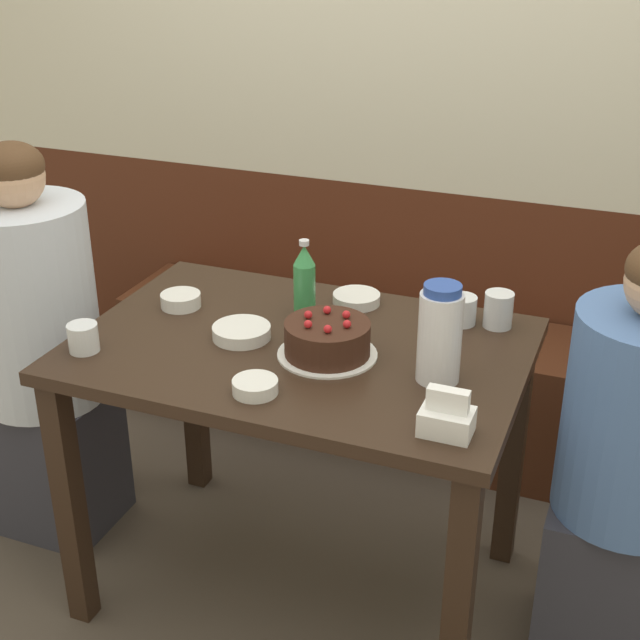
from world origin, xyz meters
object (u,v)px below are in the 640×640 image
(soju_bottle, at_px, (304,280))
(bowl_rice_small, at_px, (256,387))
(bench_seat, at_px, (391,381))
(person_teal_shirt, at_px, (40,353))
(birthday_cake, at_px, (327,339))
(glass_water_tall, at_px, (83,338))
(napkin_holder, at_px, (447,417))
(glass_tumbler_short, at_px, (461,310))
(bowl_sauce_shallow, at_px, (242,332))
(glass_shot_small, at_px, (498,310))
(water_pitcher, at_px, (440,334))
(bowl_soup_white, at_px, (356,299))
(bowl_side_dish, at_px, (181,300))
(person_pale_blue_shirt, at_px, (630,475))

(soju_bottle, distance_m, bowl_rice_small, 0.44)
(bench_seat, bearing_deg, person_teal_shirt, -134.77)
(birthday_cake, relative_size, glass_water_tall, 3.27)
(bench_seat, distance_m, person_teal_shirt, 1.22)
(napkin_holder, relative_size, glass_tumbler_short, 1.39)
(bowl_sauce_shallow, bearing_deg, glass_shot_small, 27.39)
(birthday_cake, height_order, napkin_holder, birthday_cake)
(birthday_cake, relative_size, bowl_sauce_shallow, 1.65)
(glass_water_tall, relative_size, person_teal_shirt, 0.06)
(water_pitcher, xyz_separation_m, person_teal_shirt, (-1.19, 0.05, -0.30))
(bench_seat, bearing_deg, birthday_cake, -84.29)
(bench_seat, height_order, glass_water_tall, glass_water_tall)
(bowl_rice_small, height_order, glass_water_tall, glass_water_tall)
(soju_bottle, height_order, bowl_sauce_shallow, soju_bottle)
(soju_bottle, distance_m, glass_water_tall, 0.58)
(bench_seat, xyz_separation_m, soju_bottle, (-0.06, -0.66, 0.64))
(bowl_soup_white, height_order, bowl_rice_small, bowl_rice_small)
(birthday_cake, height_order, water_pitcher, water_pitcher)
(bowl_rice_small, bearing_deg, bowl_side_dish, 138.24)
(birthday_cake, height_order, bowl_rice_small, birthday_cake)
(napkin_holder, height_order, bowl_side_dish, napkin_holder)
(bench_seat, distance_m, soju_bottle, 0.92)
(glass_water_tall, bearing_deg, napkin_holder, -2.41)
(glass_water_tall, bearing_deg, bowl_sauce_shallow, 31.93)
(water_pitcher, bearing_deg, glass_shot_small, 77.59)
(bench_seat, height_order, soju_bottle, soju_bottle)
(birthday_cake, xyz_separation_m, water_pitcher, (0.28, -0.02, 0.07))
(soju_bottle, height_order, person_pale_blue_shirt, person_pale_blue_shirt)
(bowl_sauce_shallow, xyz_separation_m, person_teal_shirt, (-0.67, 0.03, -0.20))
(bowl_sauce_shallow, xyz_separation_m, person_pale_blue_shirt, (0.97, 0.09, -0.24))
(water_pitcher, relative_size, bowl_side_dish, 2.18)
(bowl_soup_white, relative_size, bowl_side_dish, 1.19)
(birthday_cake, xyz_separation_m, person_teal_shirt, (-0.91, 0.04, -0.23))
(water_pitcher, height_order, person_pale_blue_shirt, person_pale_blue_shirt)
(napkin_holder, xyz_separation_m, bowl_rice_small, (-0.44, 0.01, -0.02))
(napkin_holder, height_order, glass_water_tall, napkin_holder)
(water_pitcher, bearing_deg, napkin_holder, -70.80)
(bowl_soup_white, distance_m, bowl_rice_small, 0.55)
(bowl_rice_small, xyz_separation_m, person_teal_shirt, (-0.82, 0.26, -0.20))
(glass_water_tall, bearing_deg, bowl_side_dish, 73.93)
(bowl_sauce_shallow, distance_m, person_teal_shirt, 0.70)
(bench_seat, bearing_deg, glass_shot_small, -51.25)
(birthday_cake, relative_size, person_pale_blue_shirt, 0.22)
(soju_bottle, relative_size, bowl_sauce_shallow, 1.42)
(birthday_cake, relative_size, glass_tumbler_short, 3.11)
(glass_tumbler_short, bearing_deg, napkin_holder, -79.84)
(bench_seat, relative_size, soju_bottle, 9.45)
(bowl_rice_small, relative_size, glass_water_tall, 1.39)
(soju_bottle, xyz_separation_m, bowl_side_dish, (-0.33, -0.08, -0.08))
(bowl_side_dish, bearing_deg, bench_seat, 62.32)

